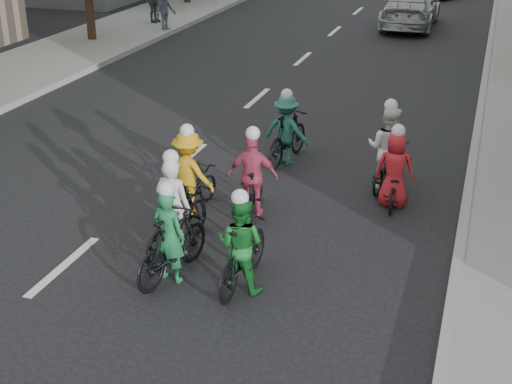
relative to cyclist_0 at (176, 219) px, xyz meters
The scene contains 15 objects.
ground 1.96m from the cyclist_0, 145.91° to the right, with size 120.00×120.00×0.00m, color black.
sidewalk_left 13.10m from the cyclist_0, 136.82° to the left, with size 4.00×80.00×0.15m, color gray.
curb_left 11.75m from the cyclist_0, 130.30° to the left, with size 0.18×80.00×0.18m, color #999993.
curb_right 10.04m from the cyclist_0, 63.29° to the left, with size 0.18×80.00×0.18m, color #999993.
cyclist_0 is the anchor object (origin of this frame).
cyclist_1 1.57m from the cyclist_0, 26.57° to the right, with size 0.76×1.81×1.64m.
cyclist_2 1.55m from the cyclist_0, 104.66° to the left, with size 1.12×1.64×1.74m.
cyclist_3 1.90m from the cyclist_0, 66.04° to the left, with size 0.98×1.57×1.75m.
cyclist_4 4.37m from the cyclist_0, 43.81° to the left, with size 0.74×1.55×1.63m.
cyclist_5 0.83m from the cyclist_0, 70.29° to the right, with size 0.86×1.85×1.65m.
cyclist_6 4.77m from the cyclist_0, 52.74° to the left, with size 0.93×1.70×1.86m.
cyclist_7 4.53m from the cyclist_0, 82.29° to the left, with size 1.07×1.93×1.68m.
follow_car_lead 20.80m from the cyclist_0, 86.66° to the left, with size 2.11×5.18×1.50m, color #A9A9AD.
spectator_0 18.23m from the cyclist_0, 115.49° to the left, with size 1.06×0.61×1.64m, color #4E4E5B.
spectator_1 19.85m from the cyclist_0, 116.88° to the left, with size 1.05×0.44×1.79m, color #51525F.
Camera 1 is at (6.12, -8.54, 5.78)m, focal length 50.00 mm.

